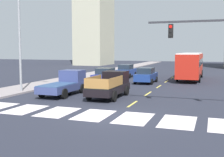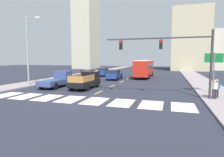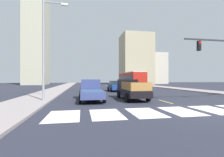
% 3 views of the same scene
% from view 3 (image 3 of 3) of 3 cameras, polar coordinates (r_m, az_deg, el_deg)
% --- Properties ---
extents(ground_plane, '(160.00, 160.00, 0.00)m').
position_cam_3_polar(ground_plane, '(11.79, 27.96, -9.94)').
color(ground_plane, '#262935').
extents(sidewalk_right, '(3.71, 110.00, 0.15)m').
position_cam_3_polar(sidewalk_right, '(33.15, 24.49, -3.49)').
color(sidewalk_right, gray).
rests_on(sidewalk_right, ground).
extents(sidewalk_left, '(3.71, 110.00, 0.15)m').
position_cam_3_polar(sidewalk_left, '(27.54, -20.07, -4.17)').
color(sidewalk_left, gray).
rests_on(sidewalk_left, ground).
extents(crosswalk_stripe_0, '(1.77, 2.95, 0.01)m').
position_cam_3_polar(crosswalk_stripe_0, '(9.36, -16.85, -12.51)').
color(crosswalk_stripe_0, silver).
rests_on(crosswalk_stripe_0, ground).
extents(crosswalk_stripe_1, '(1.77, 2.95, 0.01)m').
position_cam_3_polar(crosswalk_stripe_1, '(9.41, -2.10, -12.46)').
color(crosswalk_stripe_1, silver).
rests_on(crosswalk_stripe_1, ground).
extents(crosswalk_stripe_2, '(1.77, 2.95, 0.01)m').
position_cam_3_polar(crosswalk_stripe_2, '(10.02, 11.62, -11.69)').
color(crosswalk_stripe_2, silver).
rests_on(crosswalk_stripe_2, ground).
extents(crosswalk_stripe_3, '(1.77, 2.95, 0.01)m').
position_cam_3_polar(crosswalk_stripe_3, '(11.11, 23.13, -10.54)').
color(crosswalk_stripe_3, silver).
rests_on(crosswalk_stripe_3, ground).
extents(crosswalk_stripe_4, '(1.77, 2.95, 0.01)m').
position_cam_3_polar(crosswalk_stripe_4, '(12.55, 32.22, -9.32)').
color(crosswalk_stripe_4, silver).
rests_on(crosswalk_stripe_4, ground).
extents(lane_dash_0, '(0.16, 2.40, 0.01)m').
position_cam_3_polar(lane_dash_0, '(15.09, 18.37, -7.78)').
color(lane_dash_0, '#E0CA4F').
rests_on(lane_dash_0, ground).
extents(lane_dash_1, '(0.16, 2.40, 0.01)m').
position_cam_3_polar(lane_dash_1, '(19.59, 11.23, -6.03)').
color(lane_dash_1, '#E0CA4F').
rests_on(lane_dash_1, ground).
extents(lane_dash_2, '(0.16, 2.40, 0.01)m').
position_cam_3_polar(lane_dash_2, '(24.28, 6.83, -4.89)').
color(lane_dash_2, '#E0CA4F').
rests_on(lane_dash_2, ground).
extents(lane_dash_3, '(0.16, 2.40, 0.01)m').
position_cam_3_polar(lane_dash_3, '(29.08, 3.88, -4.11)').
color(lane_dash_3, '#E0CA4F').
rests_on(lane_dash_3, ground).
extents(lane_dash_4, '(0.16, 2.40, 0.01)m').
position_cam_3_polar(lane_dash_4, '(33.93, 1.77, -3.55)').
color(lane_dash_4, '#E0CA4F').
rests_on(lane_dash_4, ground).
extents(lane_dash_5, '(0.16, 2.40, 0.01)m').
position_cam_3_polar(lane_dash_5, '(38.82, 0.19, -3.12)').
color(lane_dash_5, '#E0CA4F').
rests_on(lane_dash_5, ground).
extents(lane_dash_6, '(0.16, 2.40, 0.01)m').
position_cam_3_polar(lane_dash_6, '(43.74, -1.04, -2.79)').
color(lane_dash_6, '#E0CA4F').
rests_on(lane_dash_6, ground).
extents(lane_dash_7, '(0.16, 2.40, 0.01)m').
position_cam_3_polar(lane_dash_7, '(48.67, -2.01, -2.52)').
color(lane_dash_7, '#E0CA4F').
rests_on(lane_dash_7, ground).
extents(pickup_stakebed, '(2.18, 5.20, 1.96)m').
position_cam_3_polar(pickup_stakebed, '(16.20, 6.68, -3.95)').
color(pickup_stakebed, black).
rests_on(pickup_stakebed, ground).
extents(pickup_dark, '(2.18, 5.20, 1.96)m').
position_cam_3_polar(pickup_dark, '(15.42, -7.41, -4.20)').
color(pickup_dark, navy).
rests_on(pickup_dark, ground).
extents(city_bus, '(2.72, 10.80, 3.32)m').
position_cam_3_polar(city_bus, '(32.66, 6.71, -0.25)').
color(city_bus, red).
rests_on(city_bus, ground).
extents(sedan_near_right, '(2.02, 4.40, 1.72)m').
position_cam_3_polar(sedan_near_right, '(31.73, -8.44, -2.23)').
color(sedan_near_right, navy).
rests_on(sedan_near_right, ground).
extents(sedan_near_left, '(2.02, 4.40, 1.72)m').
position_cam_3_polar(sedan_near_left, '(23.86, -7.71, -2.92)').
color(sedan_near_left, navy).
rests_on(sedan_near_left, ground).
extents(sedan_far, '(2.02, 4.40, 1.72)m').
position_cam_3_polar(sedan_far, '(26.28, 1.11, -2.66)').
color(sedan_far, navy).
rests_on(sedan_far, ground).
extents(streetlight_left, '(2.20, 0.28, 9.00)m').
position_cam_3_polar(streetlight_left, '(15.60, -22.53, 10.80)').
color(streetlight_left, gray).
rests_on(streetlight_left, ground).
extents(tower_tall_centre, '(7.09, 10.14, 59.03)m').
position_cam_3_polar(tower_tall_centre, '(68.55, -25.15, 23.51)').
color(tower_tall_centre, '#B1AD94').
rests_on(tower_tall_centre, ground).
extents(block_mid_left, '(7.40, 8.04, 12.84)m').
position_cam_3_polar(block_mid_left, '(71.10, 15.15, 3.40)').
color(block_mid_left, beige).
rests_on(block_mid_left, ground).
extents(block_mid_right, '(11.01, 9.93, 18.72)m').
position_cam_3_polar(block_mid_right, '(61.97, 8.46, 6.65)').
color(block_mid_right, tan).
rests_on(block_mid_right, ground).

